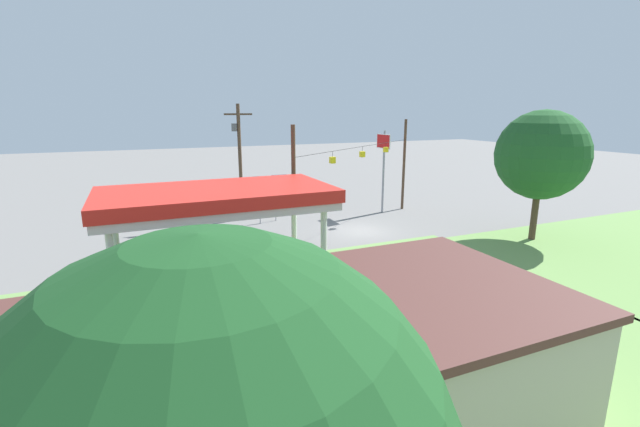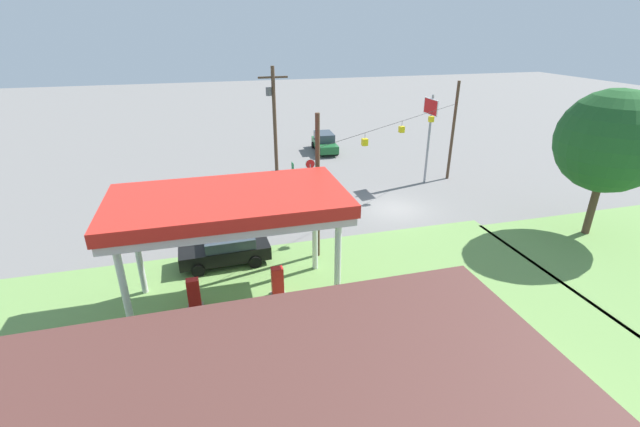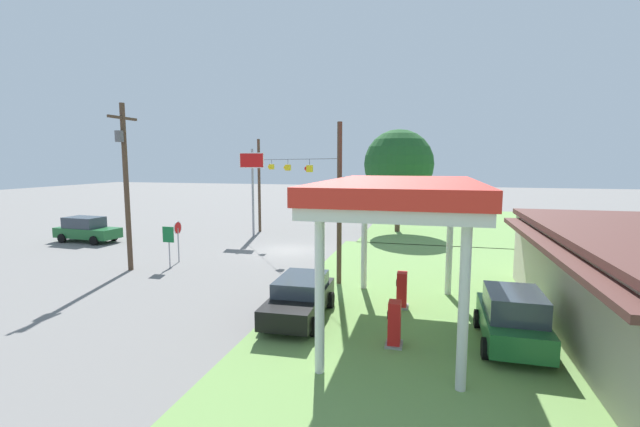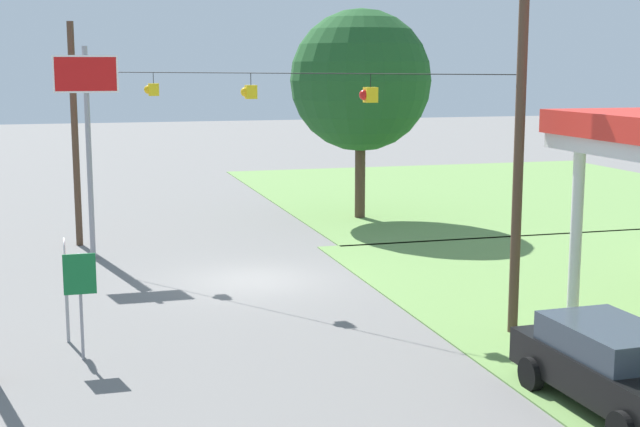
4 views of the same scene
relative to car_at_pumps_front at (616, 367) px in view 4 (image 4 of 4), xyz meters
name	(u,v)px [view 4 (image 4 of 4)]	position (x,y,z in m)	size (l,w,h in m)	color
ground_plane	(253,280)	(-12.00, -4.49, -0.85)	(160.00, 160.00, 0.00)	slate
grass_verge_opposite_corner	(493,190)	(-28.00, 11.51, -0.83)	(24.00, 24.00, 0.04)	#6B934C
car_at_pumps_front	(616,367)	(0.00, 0.00, 0.00)	(4.82, 2.23, 1.61)	black
stop_sign_roadside	(65,267)	(-7.16, -9.90, 0.96)	(0.80, 0.08, 2.50)	#99999E
stop_sign_overhead	(87,109)	(-16.61, -9.08, 4.19)	(0.22, 2.09, 7.08)	gray
route_sign	(80,285)	(-5.73, -9.59, 0.86)	(0.10, 0.70, 2.40)	gray
signal_span_gantry	(251,139)	(-12.00, -4.50, 3.44)	(14.29, 10.24, 7.98)	#4C3828
tree_west_verge	(361,81)	(-21.84, 2.14, 4.98)	(5.91, 5.91, 8.80)	#4C3828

